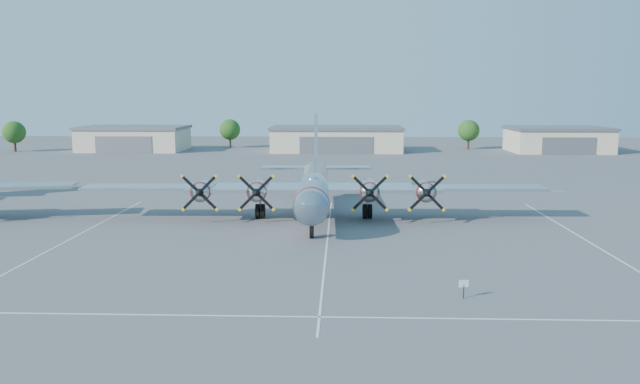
{
  "coord_description": "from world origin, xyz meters",
  "views": [
    {
      "loc": [
        1.21,
        -55.11,
        12.2
      ],
      "look_at": [
        -0.84,
        2.65,
        3.2
      ],
      "focal_mm": 35.0,
      "sensor_mm": 36.0,
      "label": 1
    }
  ],
  "objects_px": {
    "tree_west": "(230,130)",
    "info_placard": "(464,286)",
    "tree_east": "(469,131)",
    "tree_far_west": "(14,132)",
    "hangar_west": "(134,138)",
    "hangar_center": "(337,139)",
    "hangar_east": "(558,139)",
    "main_bomber_b29": "(314,215)"
  },
  "relations": [
    {
      "from": "tree_east",
      "to": "info_placard",
      "type": "relative_size",
      "value": 5.78
    },
    {
      "from": "tree_west",
      "to": "info_placard",
      "type": "bearing_deg",
      "value": -72.78
    },
    {
      "from": "hangar_west",
      "to": "tree_far_west",
      "type": "relative_size",
      "value": 3.4
    },
    {
      "from": "main_bomber_b29",
      "to": "tree_far_west",
      "type": "bearing_deg",
      "value": 132.84
    },
    {
      "from": "hangar_center",
      "to": "tree_far_west",
      "type": "xyz_separation_m",
      "value": [
        -70.0,
        -3.96,
        1.51
      ]
    },
    {
      "from": "tree_east",
      "to": "hangar_center",
      "type": "bearing_deg",
      "value": -168.62
    },
    {
      "from": "hangar_west",
      "to": "hangar_center",
      "type": "xyz_separation_m",
      "value": [
        45.0,
        -0.0,
        -0.0
      ]
    },
    {
      "from": "hangar_west",
      "to": "hangar_east",
      "type": "xyz_separation_m",
      "value": [
        93.0,
        0.0,
        0.0
      ]
    },
    {
      "from": "tree_west",
      "to": "tree_east",
      "type": "bearing_deg",
      "value": -2.08
    },
    {
      "from": "tree_far_west",
      "to": "main_bomber_b29",
      "type": "xyz_separation_m",
      "value": [
        68.36,
        -70.0,
        -4.22
      ]
    },
    {
      "from": "hangar_east",
      "to": "main_bomber_b29",
      "type": "bearing_deg",
      "value": -123.87
    },
    {
      "from": "tree_far_west",
      "to": "info_placard",
      "type": "distance_m",
      "value": 124.5
    },
    {
      "from": "tree_far_west",
      "to": "main_bomber_b29",
      "type": "distance_m",
      "value": 97.93
    },
    {
      "from": "hangar_west",
      "to": "hangar_east",
      "type": "relative_size",
      "value": 1.1
    },
    {
      "from": "hangar_east",
      "to": "tree_west",
      "type": "xyz_separation_m",
      "value": [
        -73.0,
        8.04,
        1.51
      ]
    },
    {
      "from": "tree_west",
      "to": "hangar_east",
      "type": "bearing_deg",
      "value": -6.28
    },
    {
      "from": "hangar_center",
      "to": "info_placard",
      "type": "bearing_deg",
      "value": -85.09
    },
    {
      "from": "tree_west",
      "to": "info_placard",
      "type": "relative_size",
      "value": 5.78
    },
    {
      "from": "hangar_west",
      "to": "tree_west",
      "type": "xyz_separation_m",
      "value": [
        20.0,
        8.04,
        1.51
      ]
    },
    {
      "from": "tree_west",
      "to": "info_placard",
      "type": "xyz_separation_m",
      "value": [
        33.62,
        -108.47,
        -3.41
      ]
    },
    {
      "from": "tree_far_west",
      "to": "info_placard",
      "type": "xyz_separation_m",
      "value": [
        78.62,
        -96.47,
        -3.41
      ]
    },
    {
      "from": "main_bomber_b29",
      "to": "hangar_east",
      "type": "bearing_deg",
      "value": 54.66
    },
    {
      "from": "main_bomber_b29",
      "to": "hangar_west",
      "type": "bearing_deg",
      "value": 118.9
    },
    {
      "from": "hangar_east",
      "to": "tree_east",
      "type": "height_order",
      "value": "tree_east"
    },
    {
      "from": "hangar_center",
      "to": "tree_east",
      "type": "bearing_deg",
      "value": 11.38
    },
    {
      "from": "hangar_east",
      "to": "info_placard",
      "type": "xyz_separation_m",
      "value": [
        -39.38,
        -100.43,
        -1.91
      ]
    },
    {
      "from": "tree_east",
      "to": "info_placard",
      "type": "xyz_separation_m",
      "value": [
        -21.38,
        -106.47,
        -3.41
      ]
    },
    {
      "from": "tree_west",
      "to": "hangar_west",
      "type": "bearing_deg",
      "value": -158.11
    },
    {
      "from": "tree_west",
      "to": "main_bomber_b29",
      "type": "relative_size",
      "value": 0.15
    },
    {
      "from": "tree_far_west",
      "to": "tree_west",
      "type": "relative_size",
      "value": 1.0
    },
    {
      "from": "hangar_center",
      "to": "tree_far_west",
      "type": "height_order",
      "value": "tree_far_west"
    },
    {
      "from": "tree_far_west",
      "to": "info_placard",
      "type": "bearing_deg",
      "value": -50.82
    },
    {
      "from": "info_placard",
      "to": "hangar_center",
      "type": "bearing_deg",
      "value": 85.0
    },
    {
      "from": "hangar_east",
      "to": "tree_far_west",
      "type": "bearing_deg",
      "value": -178.08
    },
    {
      "from": "hangar_west",
      "to": "tree_east",
      "type": "relative_size",
      "value": 3.4
    },
    {
      "from": "hangar_center",
      "to": "tree_west",
      "type": "relative_size",
      "value": 4.31
    },
    {
      "from": "tree_far_west",
      "to": "main_bomber_b29",
      "type": "bearing_deg",
      "value": -45.68
    },
    {
      "from": "hangar_west",
      "to": "hangar_east",
      "type": "height_order",
      "value": "same"
    },
    {
      "from": "hangar_center",
      "to": "main_bomber_b29",
      "type": "distance_m",
      "value": 74.03
    },
    {
      "from": "hangar_west",
      "to": "hangar_center",
      "type": "bearing_deg",
      "value": -0.0
    },
    {
      "from": "hangar_center",
      "to": "hangar_east",
      "type": "xyz_separation_m",
      "value": [
        48.0,
        0.0,
        0.0
      ]
    },
    {
      "from": "hangar_center",
      "to": "info_placard",
      "type": "relative_size",
      "value": 24.91
    }
  ]
}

